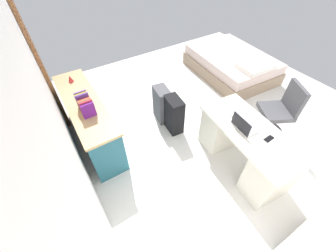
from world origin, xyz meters
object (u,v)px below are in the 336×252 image
object	(u,v)px
laptop	(244,126)
computer_mouse	(232,115)
office_chair	(278,113)
suitcase_spare_grey	(162,104)
figurine_small	(70,79)
cell_phone_near_laptop	(269,139)
suitcase_black	(174,115)
bed	(231,64)
credenza	(90,121)
desk	(245,147)

from	to	relation	value
laptop	computer_mouse	world-z (taller)	laptop
office_chair	computer_mouse	distance (m)	1.03
suitcase_spare_grey	figurine_small	bearing A→B (deg)	65.58
suitcase_spare_grey	cell_phone_near_laptop	bearing A→B (deg)	-154.86
suitcase_spare_grey	computer_mouse	size ratio (longest dim) A/B	6.44
suitcase_black	figurine_small	world-z (taller)	figurine_small
suitcase_black	figurine_small	size ratio (longest dim) A/B	5.88
computer_mouse	office_chair	bearing A→B (deg)	-93.93
suitcase_spare_grey	figurine_small	world-z (taller)	figurine_small
bed	office_chair	bearing A→B (deg)	157.39
credenza	computer_mouse	world-z (taller)	credenza
desk	suitcase_spare_grey	world-z (taller)	desk
cell_phone_near_laptop	bed	bearing A→B (deg)	-39.57
desk	office_chair	world-z (taller)	office_chair
office_chair	suitcase_black	size ratio (longest dim) A/B	1.45
computer_mouse	suitcase_spare_grey	bearing A→B (deg)	26.91
desk	cell_phone_near_laptop	distance (m)	0.42
bed	suitcase_black	bearing A→B (deg)	110.25
desk	suitcase_spare_grey	distance (m)	1.56
computer_mouse	bed	bearing A→B (deg)	-41.24
suitcase_spare_grey	laptop	world-z (taller)	laptop
computer_mouse	figurine_small	size ratio (longest dim) A/B	0.91
desk	credenza	world-z (taller)	credenza
suitcase_spare_grey	laptop	size ratio (longest dim) A/B	1.95
office_chair	laptop	xyz separation A→B (m)	(-0.10, 1.03, 0.36)
suitcase_black	computer_mouse	size ratio (longest dim) A/B	6.47
suitcase_black	laptop	distance (m)	1.21
office_chair	figurine_small	bearing A→B (deg)	51.68
desk	suitcase_black	bearing A→B (deg)	20.57
bed	credenza	bearing A→B (deg)	94.40
cell_phone_near_laptop	computer_mouse	bearing A→B (deg)	5.02
laptop	computer_mouse	bearing A→B (deg)	-14.48
laptop	cell_phone_near_laptop	size ratio (longest dim) A/B	2.42
suitcase_spare_grey	credenza	bearing A→B (deg)	89.16
suitcase_spare_grey	cell_phone_near_laptop	world-z (taller)	cell_phone_near_laptop
office_chair	suitcase_spare_grey	xyz separation A→B (m)	(1.30, 1.41, -0.10)
credenza	suitcase_spare_grey	bearing A→B (deg)	-98.84
bed	suitcase_spare_grey	world-z (taller)	suitcase_spare_grey
office_chair	cell_phone_near_laptop	world-z (taller)	office_chair
suitcase_spare_grey	figurine_small	xyz separation A→B (m)	(0.77, 1.22, 0.53)
office_chair	suitcase_spare_grey	bearing A→B (deg)	47.25
suitcase_spare_grey	computer_mouse	world-z (taller)	computer_mouse
desk	bed	distance (m)	2.57
credenza	suitcase_spare_grey	world-z (taller)	credenza
computer_mouse	cell_phone_near_laptop	distance (m)	0.56
credenza	figurine_small	world-z (taller)	figurine_small
laptop	bed	bearing A→B (deg)	-43.55
credenza	laptop	world-z (taller)	laptop
bed	suitcase_spare_grey	xyz separation A→B (m)	(-0.45, 2.14, 0.08)
office_chair	laptop	world-z (taller)	office_chair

